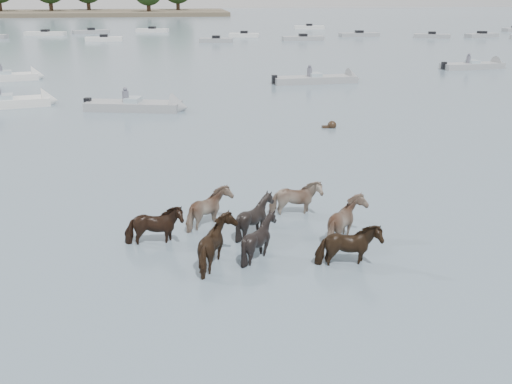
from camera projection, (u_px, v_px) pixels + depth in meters
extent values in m
plane|color=slate|center=(340.00, 280.00, 13.66)|extent=(400.00, 400.00, 0.00)
imported|color=black|center=(154.00, 229.00, 15.43)|extent=(1.62, 0.80, 1.34)
imported|color=#9D7F6B|center=(210.00, 212.00, 16.63)|extent=(1.50, 1.62, 1.34)
imported|color=black|center=(255.00, 219.00, 16.05)|extent=(1.24, 1.11, 1.37)
imported|color=gray|center=(295.00, 201.00, 17.47)|extent=(1.59, 0.75, 1.33)
imported|color=black|center=(219.00, 248.00, 14.24)|extent=(1.36, 1.54, 1.43)
imported|color=black|center=(259.00, 241.00, 14.69)|extent=(1.35, 1.23, 1.34)
imported|color=black|center=(348.00, 249.00, 14.23)|extent=(1.60, 0.73, 1.34)
imported|color=gray|center=(348.00, 225.00, 15.62)|extent=(1.46, 1.63, 1.43)
sphere|color=black|center=(332.00, 125.00, 28.58)|extent=(0.44, 0.44, 0.44)
cube|color=black|center=(327.00, 127.00, 28.58)|extent=(0.50, 0.22, 0.18)
cube|color=silver|center=(7.00, 103.00, 33.58)|extent=(5.05, 2.67, 0.55)
cone|color=silver|center=(50.00, 101.00, 34.39)|extent=(1.25, 1.77, 1.60)
cube|color=#99ADB7|center=(6.00, 97.00, 33.46)|extent=(1.04, 1.27, 0.35)
cube|color=gray|center=(134.00, 107.00, 32.67)|extent=(5.54, 2.76, 0.55)
cone|color=gray|center=(180.00, 107.00, 32.43)|extent=(1.24, 1.76, 1.60)
cube|color=#99ADB7|center=(133.00, 100.00, 32.55)|extent=(1.03, 1.27, 0.35)
cube|color=black|center=(88.00, 103.00, 32.86)|extent=(0.42, 0.42, 0.60)
cylinder|color=#595966|center=(126.00, 97.00, 32.44)|extent=(0.36, 0.36, 0.70)
sphere|color=#595966|center=(125.00, 89.00, 32.29)|extent=(0.24, 0.24, 0.24)
cube|color=gray|center=(315.00, 80.00, 42.12)|extent=(6.18, 2.11, 0.55)
cone|color=gray|center=(354.00, 79.00, 42.75)|extent=(1.03, 1.67, 1.60)
cube|color=#99ADB7|center=(315.00, 75.00, 42.01)|extent=(0.89, 1.18, 0.35)
cube|color=black|center=(274.00, 79.00, 41.45)|extent=(0.38, 0.38, 0.60)
cylinder|color=#595966|center=(310.00, 73.00, 41.89)|extent=(0.36, 0.36, 0.70)
sphere|color=#595966|center=(310.00, 66.00, 41.74)|extent=(0.24, 0.24, 0.24)
cube|color=gray|center=(472.00, 66.00, 49.60)|extent=(5.57, 2.19, 0.55)
cone|color=gray|center=(500.00, 65.00, 50.22)|extent=(1.07, 1.69, 1.60)
cube|color=#99ADB7|center=(473.00, 62.00, 49.48)|extent=(0.92, 1.20, 0.35)
cube|color=black|center=(444.00, 65.00, 48.92)|extent=(0.39, 0.39, 0.60)
cylinder|color=#595966|center=(468.00, 60.00, 49.36)|extent=(0.36, 0.36, 0.70)
sphere|color=#595966|center=(469.00, 54.00, 49.21)|extent=(0.24, 0.24, 0.24)
cube|color=silver|center=(7.00, 78.00, 43.25)|extent=(4.73, 2.60, 0.55)
cone|color=silver|center=(38.00, 76.00, 44.01)|extent=(1.25, 1.77, 1.60)
cube|color=#99ADB7|center=(6.00, 73.00, 43.13)|extent=(1.04, 1.28, 0.35)
cylinder|color=#595966|center=(0.00, 70.00, 43.01)|extent=(0.36, 0.36, 0.70)
cube|color=silver|center=(46.00, 34.00, 84.88)|extent=(6.11, 2.68, 0.60)
cube|color=black|center=(45.00, 31.00, 84.75)|extent=(1.18, 1.18, 0.50)
cube|color=gray|center=(91.00, 32.00, 88.44)|extent=(5.64, 3.30, 0.60)
cube|color=black|center=(91.00, 29.00, 88.32)|extent=(1.29, 1.29, 0.50)
cube|color=silver|center=(104.00, 39.00, 75.78)|extent=(4.77, 1.63, 0.60)
cube|color=black|center=(104.00, 36.00, 75.65)|extent=(1.03, 1.03, 0.50)
cube|color=silver|center=(152.00, 31.00, 91.28)|extent=(5.26, 2.72, 0.60)
cube|color=black|center=(152.00, 28.00, 91.15)|extent=(1.22, 1.22, 0.50)
cube|color=gray|center=(216.00, 41.00, 73.79)|extent=(4.42, 2.10, 0.60)
cube|color=black|center=(216.00, 38.00, 73.66)|extent=(1.13, 1.13, 0.50)
cube|color=silver|center=(244.00, 35.00, 81.90)|extent=(4.40, 2.36, 0.60)
cube|color=black|center=(244.00, 33.00, 81.78)|extent=(1.19, 1.19, 0.50)
cube|color=gray|center=(303.00, 39.00, 76.73)|extent=(5.53, 1.65, 0.60)
cube|color=black|center=(303.00, 36.00, 76.60)|extent=(1.03, 1.03, 0.50)
cube|color=silver|center=(309.00, 28.00, 98.33)|extent=(5.14, 1.97, 0.60)
cube|color=black|center=(309.00, 25.00, 98.21)|extent=(1.09, 1.09, 0.50)
cube|color=gray|center=(359.00, 35.00, 82.76)|extent=(5.80, 1.96, 0.60)
cube|color=black|center=(359.00, 32.00, 82.63)|extent=(1.08, 1.08, 0.50)
cube|color=gray|center=(432.00, 36.00, 80.58)|extent=(5.10, 3.07, 0.60)
cube|color=black|center=(432.00, 33.00, 80.45)|extent=(1.28, 1.28, 0.50)
cube|color=gray|center=(482.00, 36.00, 81.57)|extent=(5.34, 2.92, 0.60)
cube|color=black|center=(482.00, 33.00, 81.44)|extent=(1.25, 1.25, 0.50)
cylinder|color=#382619|center=(0.00, 7.00, 148.37)|extent=(1.00, 1.00, 4.17)
cylinder|color=#382619|center=(51.00, 7.00, 149.92)|extent=(1.00, 1.00, 4.02)
cylinder|color=#382619|center=(89.00, 6.00, 155.50)|extent=(1.00, 1.00, 3.90)
cylinder|color=#382619|center=(149.00, 9.00, 146.61)|extent=(1.00, 1.00, 3.38)
cylinder|color=#382619|center=(178.00, 7.00, 155.59)|extent=(1.00, 1.00, 3.77)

